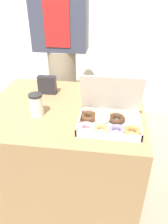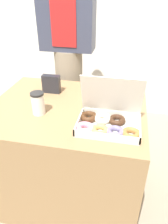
{
  "view_description": "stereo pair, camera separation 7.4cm",
  "coord_description": "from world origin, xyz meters",
  "px_view_note": "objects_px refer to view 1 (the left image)",
  "views": [
    {
      "loc": [
        0.29,
        -1.2,
        1.46
      ],
      "look_at": [
        0.14,
        -0.16,
        0.83
      ],
      "focal_mm": 35.0,
      "sensor_mm": 36.0,
      "label": 1
    },
    {
      "loc": [
        0.36,
        -1.19,
        1.46
      ],
      "look_at": [
        0.14,
        -0.16,
        0.83
      ],
      "focal_mm": 35.0,
      "sensor_mm": 36.0,
      "label": 2
    }
  ],
  "objects_px": {
    "donut_box": "(107,120)",
    "coffee_cup": "(36,105)",
    "napkin_holder": "(47,85)",
    "person_customer": "(61,52)"
  },
  "relations": [
    {
      "from": "coffee_cup",
      "to": "person_customer",
      "type": "bearing_deg",
      "value": 90.59
    },
    {
      "from": "donut_box",
      "to": "person_customer",
      "type": "distance_m",
      "value": 0.9
    },
    {
      "from": "napkin_holder",
      "to": "person_customer",
      "type": "height_order",
      "value": "person_customer"
    },
    {
      "from": "napkin_holder",
      "to": "person_customer",
      "type": "relative_size",
      "value": 0.07
    },
    {
      "from": "coffee_cup",
      "to": "donut_box",
      "type": "bearing_deg",
      "value": -8.1
    },
    {
      "from": "donut_box",
      "to": "coffee_cup",
      "type": "bearing_deg",
      "value": 171.9
    },
    {
      "from": "coffee_cup",
      "to": "napkin_holder",
      "type": "height_order",
      "value": "coffee_cup"
    },
    {
      "from": "coffee_cup",
      "to": "person_customer",
      "type": "relative_size",
      "value": 0.08
    },
    {
      "from": "coffee_cup",
      "to": "person_customer",
      "type": "distance_m",
      "value": 0.73
    },
    {
      "from": "donut_box",
      "to": "person_customer",
      "type": "bearing_deg",
      "value": 118.69
    }
  ]
}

